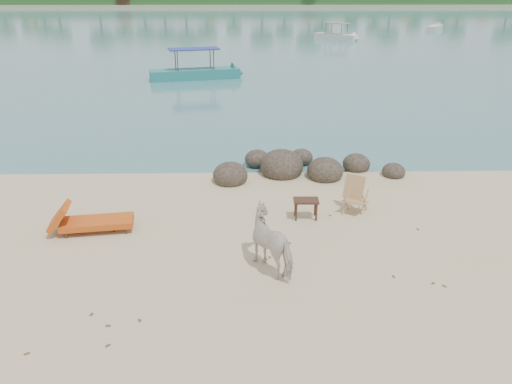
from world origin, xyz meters
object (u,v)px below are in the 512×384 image
lounge_chair (97,220)px  deck_chair (356,197)px  boulders (294,168)px  boat_near (194,54)px  side_table (306,210)px  cow (275,242)px

lounge_chair → deck_chair: bearing=-0.2°
boulders → boat_near: bearing=105.2°
boulders → deck_chair: bearing=-65.5°
boulders → deck_chair: 3.45m
side_table → deck_chair: bearing=14.7°
cow → side_table: cow is taller
cow → side_table: (0.99, 2.53, -0.40)m
boulders → cow: (-0.97, -5.99, 0.47)m
cow → boat_near: 24.70m
boulders → deck_chair: deck_chair is taller
deck_chair → lounge_chair: bearing=-138.2°
boulders → cow: size_ratio=3.97×
cow → boat_near: boat_near is taller
boat_near → side_table: bearing=-91.1°
boulders → cow: 6.09m
side_table → boat_near: size_ratio=0.10×
cow → boat_near: bearing=-115.6°
cow → side_table: 2.74m
cow → deck_chair: 3.74m
cow → lounge_chair: bearing=-58.2°
boat_near → deck_chair: bearing=-87.4°
side_table → boat_near: 22.43m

